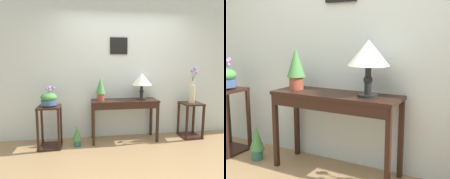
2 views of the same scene
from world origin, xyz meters
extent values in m
cube|color=silver|center=(0.00, 1.49, 1.40)|extent=(9.00, 0.10, 2.80)
cube|color=black|center=(-0.04, 1.19, 0.78)|extent=(1.27, 0.42, 0.03)
cube|color=black|center=(-0.04, 1.00, 0.71)|extent=(1.20, 0.03, 0.10)
cube|color=black|center=(-0.64, 1.01, 0.38)|extent=(0.04, 0.04, 0.76)
cube|color=black|center=(0.56, 1.01, 0.38)|extent=(0.04, 0.04, 0.76)
cube|color=black|center=(-0.64, 1.37, 0.38)|extent=(0.04, 0.04, 0.76)
cube|color=black|center=(0.56, 1.37, 0.38)|extent=(0.04, 0.04, 0.76)
cylinder|color=black|center=(0.30, 1.19, 0.81)|extent=(0.19, 0.19, 0.02)
cylinder|color=black|center=(0.30, 1.19, 0.89)|extent=(0.07, 0.07, 0.13)
sphere|color=black|center=(0.30, 1.19, 0.95)|extent=(0.09, 0.09, 0.09)
cylinder|color=black|center=(0.30, 1.19, 1.02)|extent=(0.06, 0.06, 0.13)
cone|color=white|center=(0.30, 1.19, 1.20)|extent=(0.38, 0.38, 0.23)
cylinder|color=#9E4733|center=(-0.49, 1.18, 0.87)|extent=(0.14, 0.14, 0.13)
cone|color=#478442|center=(-0.49, 1.18, 1.08)|extent=(0.19, 0.19, 0.29)
cube|color=black|center=(-1.41, 1.05, 0.01)|extent=(0.39, 0.39, 0.03)
cube|color=black|center=(-1.58, 1.22, 0.38)|extent=(0.04, 0.04, 0.69)
cube|color=black|center=(-1.24, 1.22, 0.38)|extent=(0.04, 0.04, 0.69)
cylinder|color=#478442|center=(-1.40, 1.08, 0.94)|extent=(0.02, 0.07, 0.16)
sphere|color=#996BC1|center=(-1.40, 1.11, 1.02)|extent=(0.05, 0.05, 0.05)
cylinder|color=#478442|center=(-1.40, 1.09, 0.97)|extent=(0.02, 0.08, 0.22)
sphere|color=#996BC1|center=(-1.39, 1.13, 1.08)|extent=(0.05, 0.05, 0.05)
cylinder|color=#478442|center=(-1.36, 1.05, 0.97)|extent=(0.10, 0.02, 0.21)
sphere|color=#996BC1|center=(-1.32, 1.04, 1.07)|extent=(0.05, 0.05, 0.05)
cylinder|color=#2D665B|center=(-0.94, 1.03, 0.06)|extent=(0.12, 0.12, 0.11)
cone|color=#478442|center=(-0.94, 1.03, 0.25)|extent=(0.16, 0.16, 0.27)
camera|label=1|loc=(-0.79, -2.38, 1.48)|focal=31.14mm
camera|label=2|loc=(1.33, -1.25, 1.34)|focal=47.74mm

